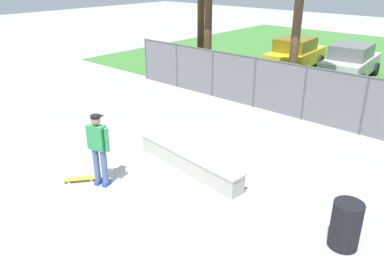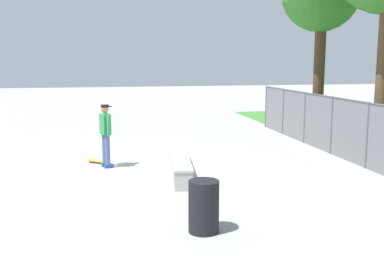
{
  "view_description": "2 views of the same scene",
  "coord_description": "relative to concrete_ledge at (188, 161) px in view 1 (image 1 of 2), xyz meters",
  "views": [
    {
      "loc": [
        6.51,
        -5.95,
        4.95
      ],
      "look_at": [
        0.32,
        1.02,
        1.05
      ],
      "focal_mm": 35.84,
      "sensor_mm": 36.0,
      "label": 1
    },
    {
      "loc": [
        12.18,
        -1.28,
        3.1
      ],
      "look_at": [
        0.33,
        1.08,
        1.23
      ],
      "focal_mm": 41.05,
      "sensor_mm": 36.0,
      "label": 2
    }
  ],
  "objects": [
    {
      "name": "car_yellow",
      "position": [
        -3.13,
        11.77,
        0.57
      ],
      "size": [
        2.27,
        4.33,
        1.66
      ],
      "color": "gold",
      "rests_on": "ground"
    },
    {
      "name": "chainlink_fence",
      "position": [
        -0.49,
        5.39,
        0.77
      ],
      "size": [
        14.25,
        0.07,
        1.93
      ],
      "color": "#4C4C51",
      "rests_on": "ground"
    },
    {
      "name": "car_silver",
      "position": [
        -0.31,
        11.92,
        0.57
      ],
      "size": [
        2.27,
        4.33,
        1.66
      ],
      "color": "#B7BABF",
      "rests_on": "ground"
    },
    {
      "name": "ground_plane",
      "position": [
        -0.49,
        -0.69,
        -0.27
      ],
      "size": [
        80.0,
        80.0,
        0.0
      ],
      "primitive_type": "plane",
      "color": "#9E9E99"
    },
    {
      "name": "trash_bin",
      "position": [
        4.24,
        -0.27,
        0.21
      ],
      "size": [
        0.56,
        0.56,
        0.96
      ],
      "primitive_type": "cylinder",
      "color": "black",
      "rests_on": "ground"
    },
    {
      "name": "grass_strip",
      "position": [
        -0.49,
        15.69,
        -0.26
      ],
      "size": [
        26.18,
        20.0,
        0.02
      ],
      "primitive_type": "cube",
      "color": "#3D7A33",
      "rests_on": "ground"
    },
    {
      "name": "concrete_ledge",
      "position": [
        0.0,
        0.0,
        0.0
      ],
      "size": [
        3.58,
        0.87,
        0.53
      ],
      "color": "#A8A59E",
      "rests_on": "ground"
    },
    {
      "name": "skateboard",
      "position": [
        -1.64,
        -2.24,
        -0.19
      ],
      "size": [
        0.65,
        0.75,
        0.09
      ],
      "color": "gold",
      "rests_on": "ground"
    },
    {
      "name": "skateboarder",
      "position": [
        -1.08,
        -1.98,
        0.77
      ],
      "size": [
        0.57,
        0.38,
        1.84
      ],
      "color": "#2647A5",
      "rests_on": "ground"
    }
  ]
}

